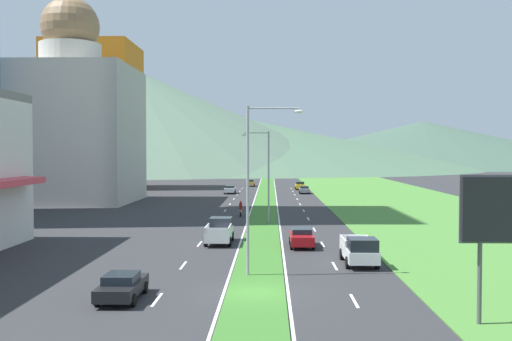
% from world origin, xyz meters
% --- Properties ---
extents(ground_plane, '(600.00, 600.00, 0.00)m').
position_xyz_m(ground_plane, '(0.00, 0.00, 0.00)').
color(ground_plane, '#2D2D30').
extents(grass_median, '(3.20, 240.00, 0.06)m').
position_xyz_m(grass_median, '(0.00, 60.00, 0.03)').
color(grass_median, '#387028').
rests_on(grass_median, ground_plane).
extents(grass_verge_right, '(24.00, 240.00, 0.06)m').
position_xyz_m(grass_verge_right, '(20.60, 60.00, 0.03)').
color(grass_verge_right, '#477F33').
rests_on(grass_verge_right, ground_plane).
extents(lane_dash_left_2, '(0.16, 2.80, 0.01)m').
position_xyz_m(lane_dash_left_2, '(-5.10, -1.51, 0.01)').
color(lane_dash_left_2, silver).
rests_on(lane_dash_left_2, ground_plane).
extents(lane_dash_left_3, '(0.16, 2.80, 0.01)m').
position_xyz_m(lane_dash_left_3, '(-5.10, 7.74, 0.01)').
color(lane_dash_left_3, silver).
rests_on(lane_dash_left_3, ground_plane).
extents(lane_dash_left_4, '(0.16, 2.80, 0.01)m').
position_xyz_m(lane_dash_left_4, '(-5.10, 16.98, 0.01)').
color(lane_dash_left_4, silver).
rests_on(lane_dash_left_4, ground_plane).
extents(lane_dash_left_5, '(0.16, 2.80, 0.01)m').
position_xyz_m(lane_dash_left_5, '(-5.10, 26.23, 0.01)').
color(lane_dash_left_5, silver).
rests_on(lane_dash_left_5, ground_plane).
extents(lane_dash_left_6, '(0.16, 2.80, 0.01)m').
position_xyz_m(lane_dash_left_6, '(-5.10, 35.48, 0.01)').
color(lane_dash_left_6, silver).
rests_on(lane_dash_left_6, ground_plane).
extents(lane_dash_left_7, '(0.16, 2.80, 0.01)m').
position_xyz_m(lane_dash_left_7, '(-5.10, 44.72, 0.01)').
color(lane_dash_left_7, silver).
rests_on(lane_dash_left_7, ground_plane).
extents(lane_dash_left_8, '(0.16, 2.80, 0.01)m').
position_xyz_m(lane_dash_left_8, '(-5.10, 53.97, 0.01)').
color(lane_dash_left_8, silver).
rests_on(lane_dash_left_8, ground_plane).
extents(lane_dash_left_9, '(0.16, 2.80, 0.01)m').
position_xyz_m(lane_dash_left_9, '(-5.10, 63.21, 0.01)').
color(lane_dash_left_9, silver).
rests_on(lane_dash_left_9, ground_plane).
extents(lane_dash_left_10, '(0.16, 2.80, 0.01)m').
position_xyz_m(lane_dash_left_10, '(-5.10, 72.46, 0.01)').
color(lane_dash_left_10, silver).
rests_on(lane_dash_left_10, ground_plane).
extents(lane_dash_left_11, '(0.16, 2.80, 0.01)m').
position_xyz_m(lane_dash_left_11, '(-5.10, 81.71, 0.01)').
color(lane_dash_left_11, silver).
rests_on(lane_dash_left_11, ground_plane).
extents(lane_dash_left_12, '(0.16, 2.80, 0.01)m').
position_xyz_m(lane_dash_left_12, '(-5.10, 90.95, 0.01)').
color(lane_dash_left_12, silver).
rests_on(lane_dash_left_12, ground_plane).
extents(lane_dash_right_2, '(0.16, 2.80, 0.01)m').
position_xyz_m(lane_dash_right_2, '(5.10, -1.51, 0.01)').
color(lane_dash_right_2, silver).
rests_on(lane_dash_right_2, ground_plane).
extents(lane_dash_right_3, '(0.16, 2.80, 0.01)m').
position_xyz_m(lane_dash_right_3, '(5.10, 7.74, 0.01)').
color(lane_dash_right_3, silver).
rests_on(lane_dash_right_3, ground_plane).
extents(lane_dash_right_4, '(0.16, 2.80, 0.01)m').
position_xyz_m(lane_dash_right_4, '(5.10, 16.98, 0.01)').
color(lane_dash_right_4, silver).
rests_on(lane_dash_right_4, ground_plane).
extents(lane_dash_right_5, '(0.16, 2.80, 0.01)m').
position_xyz_m(lane_dash_right_5, '(5.10, 26.23, 0.01)').
color(lane_dash_right_5, silver).
rests_on(lane_dash_right_5, ground_plane).
extents(lane_dash_right_6, '(0.16, 2.80, 0.01)m').
position_xyz_m(lane_dash_right_6, '(5.10, 35.48, 0.01)').
color(lane_dash_right_6, silver).
rests_on(lane_dash_right_6, ground_plane).
extents(lane_dash_right_7, '(0.16, 2.80, 0.01)m').
position_xyz_m(lane_dash_right_7, '(5.10, 44.72, 0.01)').
color(lane_dash_right_7, silver).
rests_on(lane_dash_right_7, ground_plane).
extents(lane_dash_right_8, '(0.16, 2.80, 0.01)m').
position_xyz_m(lane_dash_right_8, '(5.10, 53.97, 0.01)').
color(lane_dash_right_8, silver).
rests_on(lane_dash_right_8, ground_plane).
extents(lane_dash_right_9, '(0.16, 2.80, 0.01)m').
position_xyz_m(lane_dash_right_9, '(5.10, 63.21, 0.01)').
color(lane_dash_right_9, silver).
rests_on(lane_dash_right_9, ground_plane).
extents(lane_dash_right_10, '(0.16, 2.80, 0.01)m').
position_xyz_m(lane_dash_right_10, '(5.10, 72.46, 0.01)').
color(lane_dash_right_10, silver).
rests_on(lane_dash_right_10, ground_plane).
extents(lane_dash_right_11, '(0.16, 2.80, 0.01)m').
position_xyz_m(lane_dash_right_11, '(5.10, 81.71, 0.01)').
color(lane_dash_right_11, silver).
rests_on(lane_dash_right_11, ground_plane).
extents(lane_dash_right_12, '(0.16, 2.80, 0.01)m').
position_xyz_m(lane_dash_right_12, '(5.10, 90.95, 0.01)').
color(lane_dash_right_12, silver).
rests_on(lane_dash_right_12, ground_plane).
extents(edge_line_median_left, '(0.16, 240.00, 0.01)m').
position_xyz_m(edge_line_median_left, '(-1.75, 60.00, 0.01)').
color(edge_line_median_left, silver).
rests_on(edge_line_median_left, ground_plane).
extents(edge_line_median_right, '(0.16, 240.00, 0.01)m').
position_xyz_m(edge_line_median_right, '(1.75, 60.00, 0.01)').
color(edge_line_median_right, silver).
rests_on(edge_line_median_right, ground_plane).
extents(domed_building, '(18.84, 18.84, 30.81)m').
position_xyz_m(domed_building, '(-29.36, 57.16, 11.92)').
color(domed_building, '#B7B2A8').
rests_on(domed_building, ground_plane).
extents(midrise_colored, '(17.24, 17.24, 29.93)m').
position_xyz_m(midrise_colored, '(-35.97, 90.95, 14.97)').
color(midrise_colored, orange).
rests_on(midrise_colored, ground_plane).
extents(hill_far_left, '(200.49, 200.49, 42.93)m').
position_xyz_m(hill_far_left, '(-58.94, 221.45, 21.47)').
color(hill_far_left, '#516B56').
rests_on(hill_far_left, ground_plane).
extents(hill_far_center, '(214.51, 214.51, 22.97)m').
position_xyz_m(hill_far_center, '(-12.90, 240.62, 11.49)').
color(hill_far_center, '#47664C').
rests_on(hill_far_center, ground_plane).
extents(hill_far_right, '(204.64, 204.64, 23.93)m').
position_xyz_m(hill_far_right, '(83.72, 292.88, 11.97)').
color(hill_far_right, '#3D5647').
rests_on(hill_far_right, ground_plane).
extents(street_lamp_near, '(3.50, 0.29, 10.49)m').
position_xyz_m(street_lamp_near, '(-0.25, 4.50, 6.02)').
color(street_lamp_near, '#99999E').
rests_on(street_lamp_near, ground_plane).
extents(street_lamp_mid, '(2.92, 0.28, 9.80)m').
position_xyz_m(street_lamp_mid, '(0.29, 30.90, 5.60)').
color(street_lamp_mid, '#99999E').
rests_on(street_lamp_mid, ground_plane).
extents(car_0, '(2.02, 4.49, 1.39)m').
position_xyz_m(car_0, '(-6.92, -1.54, 0.72)').
color(car_0, black).
rests_on(car_0, ground_plane).
extents(car_1, '(1.96, 4.34, 1.59)m').
position_xyz_m(car_1, '(6.76, 87.35, 0.80)').
color(car_1, yellow).
rests_on(car_1, ground_plane).
extents(car_2, '(1.94, 4.31, 1.48)m').
position_xyz_m(car_2, '(3.29, 15.64, 0.77)').
color(car_2, maroon).
rests_on(car_2, ground_plane).
extents(car_3, '(1.87, 4.24, 1.36)m').
position_xyz_m(car_3, '(6.95, 75.84, 0.71)').
color(car_3, slate).
rests_on(car_3, ground_plane).
extents(car_4, '(1.98, 4.76, 1.45)m').
position_xyz_m(car_4, '(-6.58, 75.51, 0.76)').
color(car_4, '#B2B2B7').
rests_on(car_4, ground_plane).
extents(car_5, '(1.86, 4.26, 1.48)m').
position_xyz_m(car_5, '(-3.60, 97.95, 0.76)').
color(car_5, '#C6842D').
rests_on(car_5, ground_plane).
extents(pickup_truck_0, '(2.18, 5.40, 2.00)m').
position_xyz_m(pickup_truck_0, '(-3.48, 17.63, 0.98)').
color(pickup_truck_0, silver).
rests_on(pickup_truck_0, ground_plane).
extents(pickup_truck_1, '(2.18, 5.40, 2.00)m').
position_xyz_m(pickup_truck_1, '(6.82, 8.20, 0.98)').
color(pickup_truck_1, silver).
rests_on(pickup_truck_1, ground_plane).
extents(motorcycle_rider, '(0.36, 2.00, 1.80)m').
position_xyz_m(motorcycle_rider, '(-2.74, 38.10, 0.75)').
color(motorcycle_rider, black).
rests_on(motorcycle_rider, ground_plane).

